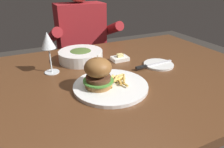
# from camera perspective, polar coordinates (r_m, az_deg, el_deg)

# --- Properties ---
(dining_table) EXTENTS (1.44, 0.97, 0.74)m
(dining_table) POSITION_cam_1_polar(r_m,az_deg,el_deg) (0.95, 0.43, -4.54)
(dining_table) COLOR #56331C
(dining_table) RESTS_ON ground
(main_plate) EXTENTS (0.30, 0.30, 0.01)m
(main_plate) POSITION_cam_1_polar(r_m,az_deg,el_deg) (0.82, -0.38, -3.43)
(main_plate) COLOR white
(main_plate) RESTS_ON dining_table
(burger_sandwich) EXTENTS (0.12, 0.12, 0.13)m
(burger_sandwich) POSITION_cam_1_polar(r_m,az_deg,el_deg) (0.77, -4.00, 0.39)
(burger_sandwich) COLOR #9E6B38
(burger_sandwich) RESTS_ON main_plate
(fries_pile) EXTENTS (0.10, 0.12, 0.02)m
(fries_pile) POSITION_cam_1_polar(r_m,az_deg,el_deg) (0.83, 1.37, -1.61)
(fries_pile) COLOR #EABC5B
(fries_pile) RESTS_ON main_plate
(wine_glass) EXTENTS (0.07, 0.07, 0.19)m
(wine_glass) POSITION_cam_1_polar(r_m,az_deg,el_deg) (0.94, -17.85, 8.56)
(wine_glass) COLOR silver
(wine_glass) RESTS_ON dining_table
(bread_plate) EXTENTS (0.15, 0.15, 0.01)m
(bread_plate) POSITION_cam_1_polar(r_m,az_deg,el_deg) (1.05, 13.16, 2.65)
(bread_plate) COLOR white
(bread_plate) RESTS_ON dining_table
(table_knife) EXTENTS (0.22, 0.03, 0.01)m
(table_knife) POSITION_cam_1_polar(r_m,az_deg,el_deg) (1.02, 11.02, 2.60)
(table_knife) COLOR silver
(table_knife) RESTS_ON bread_plate
(butter_dish) EXTENTS (0.09, 0.06, 0.04)m
(butter_dish) POSITION_cam_1_polar(r_m,az_deg,el_deg) (1.09, 2.28, 4.52)
(butter_dish) COLOR white
(butter_dish) RESTS_ON dining_table
(soup_bowl) EXTENTS (0.23, 0.23, 0.06)m
(soup_bowl) POSITION_cam_1_polar(r_m,az_deg,el_deg) (1.09, -8.89, 5.27)
(soup_bowl) COLOR white
(soup_bowl) RESTS_ON dining_table
(diner_person) EXTENTS (0.51, 0.36, 1.18)m
(diner_person) POSITION_cam_1_polar(r_m,az_deg,el_deg) (1.67, -8.41, 5.08)
(diner_person) COLOR #282833
(diner_person) RESTS_ON ground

